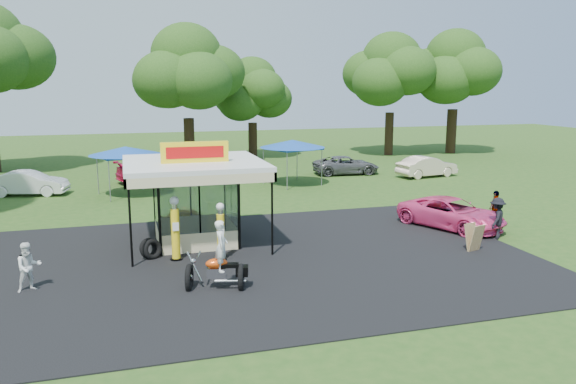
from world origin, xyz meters
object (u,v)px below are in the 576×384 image
object	(u,v)px
bg_car_c	(243,168)
tent_east	(292,144)
a_frame_sign	(474,238)
bg_car_b	(156,170)
pink_sedan	(452,213)
spectator_east_a	(497,218)
motorcycle	(219,262)
bg_car_a	(29,183)
bg_car_d	(346,165)
bg_car_e	(427,167)
gas_station_kiosk	(195,200)
kiosk_car	(189,219)
spectator_east_b	(496,207)
gas_pump_left	(175,230)
tent_west	(125,151)
gas_pump_right	(221,233)

from	to	relation	value
bg_car_c	tent_east	world-z (taller)	tent_east
a_frame_sign	bg_car_b	world-z (taller)	bg_car_b
pink_sedan	spectator_east_a	size ratio (longest dim) A/B	2.78
motorcycle	bg_car_a	size ratio (longest dim) A/B	0.54
bg_car_d	pink_sedan	bearing A→B (deg)	179.08
bg_car_e	tent_east	bearing A→B (deg)	82.42
bg_car_d	bg_car_e	bearing A→B (deg)	-114.35
gas_station_kiosk	bg_car_b	xyz separation A→B (m)	(-0.67, 15.58, -1.04)
kiosk_car	bg_car_a	distance (m)	13.32
spectator_east_a	spectator_east_b	world-z (taller)	spectator_east_a
bg_car_b	motorcycle	bearing A→B (deg)	165.97
gas_station_kiosk	bg_car_e	xyz separation A→B (m)	(17.58, 12.19, -1.06)
bg_car_b	tent_east	bearing A→B (deg)	-130.49
pink_sedan	gas_pump_left	bearing A→B (deg)	162.60
bg_car_e	bg_car_d	bearing A→B (deg)	51.99
tent_west	pink_sedan	bearing A→B (deg)	-40.56
bg_car_a	bg_car_d	size ratio (longest dim) A/B	0.92
gas_pump_right	bg_car_a	size ratio (longest dim) A/B	0.50
gas_pump_left	bg_car_d	size ratio (longest dim) A/B	0.51
gas_station_kiosk	pink_sedan	size ratio (longest dim) A/B	1.11
motorcycle	spectator_east_b	world-z (taller)	motorcycle
bg_car_b	spectator_east_b	bearing A→B (deg)	-154.75
bg_car_b	tent_west	bearing A→B (deg)	141.06
motorcycle	bg_car_b	world-z (taller)	motorcycle
motorcycle	bg_car_b	distance (m)	21.09
gas_station_kiosk	tent_east	distance (m)	14.08
gas_station_kiosk	bg_car_c	bearing A→B (deg)	71.29
kiosk_car	bg_car_c	xyz separation A→B (m)	(5.06, 12.74, 0.25)
a_frame_sign	spectator_east_b	bearing A→B (deg)	28.18
gas_station_kiosk	bg_car_d	world-z (taller)	gas_station_kiosk
spectator_east_b	tent_east	xyz separation A→B (m)	(-6.00, 12.54, 1.83)
bg_car_a	kiosk_car	bearing A→B (deg)	-130.79
spectator_east_a	tent_east	size ratio (longest dim) A/B	0.42
tent_west	spectator_east_b	bearing A→B (deg)	-36.15
a_frame_sign	gas_pump_right	bearing A→B (deg)	153.84
gas_pump_right	kiosk_car	world-z (taller)	gas_pump_right
kiosk_car	pink_sedan	size ratio (longest dim) A/B	0.58
motorcycle	bg_car_e	size ratio (longest dim) A/B	0.53
kiosk_car	pink_sedan	bearing A→B (deg)	-104.82
a_frame_sign	bg_car_b	xyz separation A→B (m)	(-10.82, 19.81, 0.20)
a_frame_sign	pink_sedan	bearing A→B (deg)	54.47
kiosk_car	bg_car_b	world-z (taller)	bg_car_b
gas_pump_left	bg_car_d	bearing A→B (deg)	51.35
spectator_east_a	bg_car_d	size ratio (longest dim) A/B	0.37
gas_pump_right	bg_car_d	xyz separation A→B (m)	(12.02, 17.45, -0.38)
a_frame_sign	tent_east	world-z (taller)	tent_east
tent_east	motorcycle	bearing A→B (deg)	-113.73
spectator_east_a	bg_car_b	world-z (taller)	spectator_east_a
kiosk_car	a_frame_sign	bearing A→B (deg)	-122.36
a_frame_sign	kiosk_car	bearing A→B (deg)	131.12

